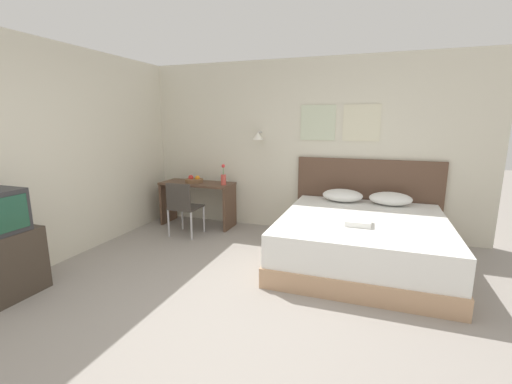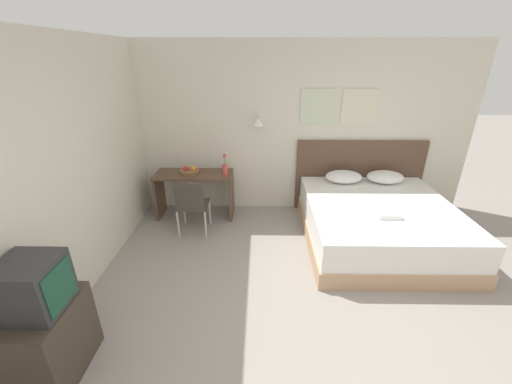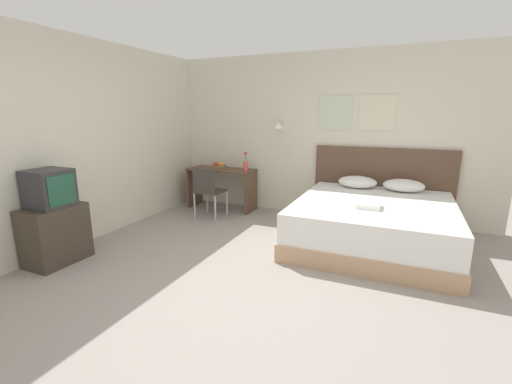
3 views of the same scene
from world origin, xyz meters
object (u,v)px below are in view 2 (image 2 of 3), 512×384
object	(u,v)px
headboard	(359,175)
television	(32,286)
pillow_left	(344,177)
desk	(195,186)
desk_chair	(192,204)
fruit_bowl	(190,171)
tv_stand	(51,340)
bed	(378,223)
pillow_right	(385,177)
flower_vase	(225,168)
folded_towel_near_foot	(387,213)

from	to	relation	value
headboard	television	bearing A→B (deg)	-136.80
television	pillow_left	bearing A→B (deg)	43.46
desk	desk_chair	world-z (taller)	desk_chair
desk_chair	fruit_bowl	world-z (taller)	fruit_bowl
tv_stand	bed	bearing A→B (deg)	31.57
bed	desk_chair	bearing A→B (deg)	176.45
pillow_right	desk	size ratio (longest dim) A/B	0.47
pillow_right	tv_stand	size ratio (longest dim) A/B	0.85
headboard	television	xyz separation A→B (m)	(-3.29, -3.09, 0.29)
fruit_bowl	tv_stand	bearing A→B (deg)	-101.43
pillow_left	tv_stand	xyz separation A→B (m)	(-2.97, -2.81, -0.34)
fruit_bowl	television	size ratio (longest dim) A/B	0.70
desk	pillow_left	bearing A→B (deg)	0.81
tv_stand	flower_vase	bearing A→B (deg)	67.60
pillow_left	desk	bearing A→B (deg)	-179.19
desk_chair	pillow_right	bearing A→B (deg)	12.11
pillow_left	television	bearing A→B (deg)	-136.54
folded_towel_near_foot	desk_chair	xyz separation A→B (m)	(-2.55, 0.47, -0.12)
folded_towel_near_foot	desk_chair	bearing A→B (deg)	169.52
headboard	desk	bearing A→B (deg)	-173.35
desk_chair	bed	bearing A→B (deg)	-3.55
pillow_right	tv_stand	world-z (taller)	pillow_right
desk	fruit_bowl	size ratio (longest dim) A/B	4.05
bed	tv_stand	world-z (taller)	tv_stand
bed	pillow_right	distance (m)	0.94
pillow_right	headboard	bearing A→B (deg)	139.32
bed	tv_stand	distance (m)	3.87
fruit_bowl	television	bearing A→B (deg)	-101.37
headboard	desk_chair	distance (m)	2.75
pillow_right	desk	bearing A→B (deg)	-179.36
tv_stand	desk	bearing A→B (deg)	77.32
pillow_right	folded_towel_near_foot	world-z (taller)	pillow_right
bed	folded_towel_near_foot	xyz separation A→B (m)	(-0.04, -0.31, 0.32)
desk_chair	tv_stand	world-z (taller)	desk_chair
desk_chair	television	distance (m)	2.33
folded_towel_near_foot	fruit_bowl	size ratio (longest dim) A/B	0.95
bed	television	bearing A→B (deg)	-148.41
headboard	bed	bearing A→B (deg)	-90.00
desk_chair	tv_stand	bearing A→B (deg)	-107.67
pillow_left	flower_vase	bearing A→B (deg)	-177.49
folded_towel_near_foot	tv_stand	world-z (taller)	tv_stand
headboard	pillow_left	distance (m)	0.43
desk	desk_chair	size ratio (longest dim) A/B	1.45
desk	fruit_bowl	bearing A→B (deg)	173.05
bed	pillow_left	bearing A→B (deg)	112.31
bed	desk_chair	world-z (taller)	desk_chair
pillow_right	tv_stand	bearing A→B (deg)	-142.14
desk_chair	headboard	bearing A→B (deg)	19.21
pillow_right	fruit_bowl	world-z (taller)	fruit_bowl
pillow_left	television	xyz separation A→B (m)	(-2.97, -2.81, 0.21)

